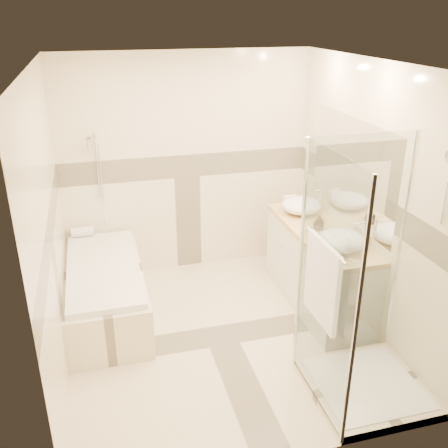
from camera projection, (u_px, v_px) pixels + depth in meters
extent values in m
cube|color=beige|center=(221.00, 336.00, 4.79)|extent=(2.80, 3.00, 0.01)
cube|color=white|center=(220.00, 63.00, 3.79)|extent=(2.80, 3.00, 0.01)
cube|color=beige|center=(187.00, 166.00, 5.62)|extent=(2.80, 0.01, 2.50)
cube|color=beige|center=(284.00, 308.00, 2.96)|extent=(2.80, 0.01, 2.50)
cube|color=beige|center=(49.00, 232.00, 3.96)|extent=(0.01, 3.00, 2.50)
cube|color=beige|center=(367.00, 200.00, 4.62)|extent=(0.01, 3.00, 2.50)
cube|color=white|center=(352.00, 170.00, 4.81)|extent=(0.01, 1.60, 1.00)
cylinder|color=silver|center=(97.00, 165.00, 5.32)|extent=(0.02, 0.02, 0.70)
cube|color=beige|center=(106.00, 293.00, 5.02)|extent=(0.75, 1.70, 0.50)
cube|color=white|center=(103.00, 269.00, 4.91)|extent=(0.69, 1.60, 0.06)
ellipsoid|color=white|center=(104.00, 273.00, 4.93)|extent=(0.56, 1.40, 0.16)
cube|color=white|center=(318.00, 270.00, 5.16)|extent=(0.55, 1.60, 0.80)
cylinder|color=silver|center=(309.00, 279.00, 4.68)|extent=(0.01, 0.24, 0.01)
cylinder|color=silver|center=(279.00, 243.00, 5.39)|extent=(0.01, 0.24, 0.01)
cube|color=#DBB674|center=(321.00, 232.00, 4.99)|extent=(0.57, 1.62, 0.05)
cube|color=beige|center=(366.00, 388.00, 4.07)|extent=(0.90, 0.90, 0.08)
cube|color=white|center=(366.00, 384.00, 4.05)|extent=(0.80, 0.80, 0.01)
cube|color=white|center=(326.00, 289.00, 3.56)|extent=(0.01, 0.90, 2.00)
cube|color=white|center=(352.00, 255.00, 4.06)|extent=(0.90, 0.01, 2.00)
cylinder|color=silver|center=(356.00, 325.00, 3.16)|extent=(0.03, 0.03, 2.00)
cylinder|color=silver|center=(300.00, 261.00, 3.96)|extent=(0.03, 0.03, 2.00)
cylinder|color=silver|center=(400.00, 248.00, 4.17)|extent=(0.03, 0.03, 2.00)
cylinder|color=silver|center=(325.00, 244.00, 3.41)|extent=(0.02, 0.60, 0.02)
cube|color=white|center=(322.00, 283.00, 3.53)|extent=(0.04, 0.48, 0.62)
ellipsoid|color=white|center=(301.00, 205.00, 5.37)|extent=(0.42, 0.42, 0.17)
ellipsoid|color=white|center=(341.00, 240.00, 4.55)|extent=(0.43, 0.43, 0.17)
cylinder|color=silver|center=(321.00, 200.00, 5.41)|extent=(0.03, 0.03, 0.25)
cylinder|color=silver|center=(318.00, 191.00, 5.35)|extent=(0.09, 0.02, 0.02)
cylinder|color=silver|center=(364.00, 234.00, 4.59)|extent=(0.03, 0.03, 0.26)
cylinder|color=silver|center=(361.00, 223.00, 4.54)|extent=(0.09, 0.02, 0.02)
imported|color=black|center=(320.00, 222.00, 4.96)|extent=(0.08, 0.08, 0.15)
imported|color=black|center=(319.00, 222.00, 4.98)|extent=(0.14, 0.14, 0.14)
cube|color=white|center=(293.00, 202.00, 5.60)|extent=(0.15, 0.24, 0.08)
cylinder|color=white|center=(83.00, 232.00, 5.51)|extent=(0.24, 0.11, 0.11)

